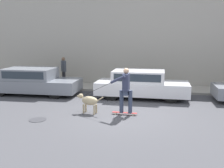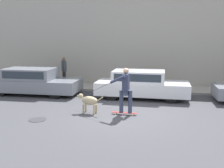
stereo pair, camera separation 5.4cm
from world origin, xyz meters
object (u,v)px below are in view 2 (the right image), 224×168
parked_car_1 (141,85)px  pedestrian_with_bag (64,70)px  dog (89,101)px  parked_car_0 (34,81)px  skateboarder (125,89)px

parked_car_1 → pedestrian_with_bag: pedestrian_with_bag is taller
dog → parked_car_1: bearing=-110.1°
dog → pedestrian_with_bag: (-2.69, 4.72, 0.53)m
parked_car_0 → skateboarder: (5.05, -2.86, 0.36)m
pedestrian_with_bag → parked_car_1: bearing=-52.9°
parked_car_0 → parked_car_1: same height
parked_car_0 → dog: parked_car_0 is taller
parked_car_1 → skateboarder: skateboarder is taller
dog → skateboarder: 1.49m
parked_car_0 → dog: size_ratio=4.33×
parked_car_0 → skateboarder: skateboarder is taller
parked_car_0 → pedestrian_with_bag: pedestrian_with_bag is taller
skateboarder → pedestrian_with_bag: 6.24m
parked_car_0 → parked_car_1: 5.46m
parked_car_0 → parked_car_1: size_ratio=1.05×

